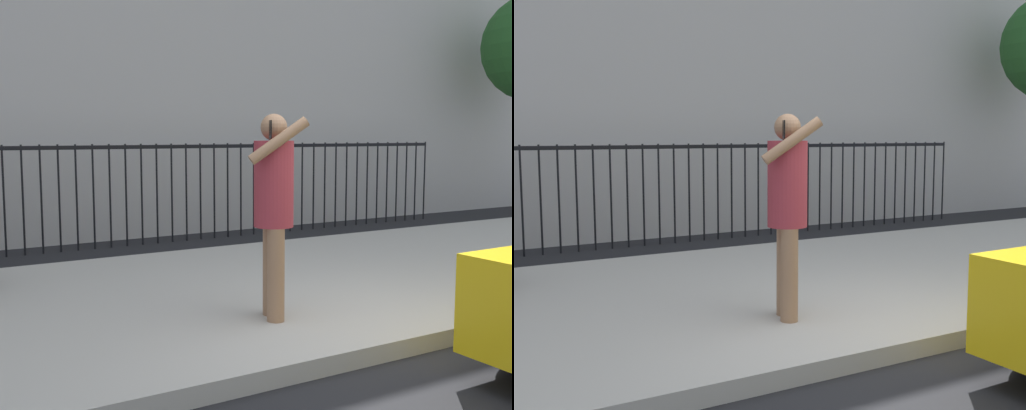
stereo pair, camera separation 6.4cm
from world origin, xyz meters
TOP-DOWN VIEW (x-y plane):
  - ground_plane at (0.00, 0.00)m, footprint 60.00×60.00m
  - sidewalk at (0.00, 2.20)m, footprint 28.00×4.40m
  - iron_fence at (0.00, 5.90)m, footprint 12.03×0.04m
  - pedestrian_on_phone at (-0.70, 1.04)m, footprint 0.54×0.72m

SIDE VIEW (x-z plane):
  - ground_plane at x=0.00m, z-range 0.00..0.00m
  - sidewalk at x=0.00m, z-range 0.00..0.15m
  - iron_fence at x=0.00m, z-range 0.22..1.82m
  - pedestrian_on_phone at x=-0.70m, z-range 0.30..2.06m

